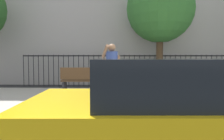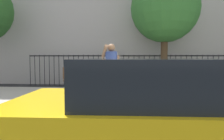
{
  "view_description": "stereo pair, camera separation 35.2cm",
  "coord_description": "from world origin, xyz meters",
  "px_view_note": "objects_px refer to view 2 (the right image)",
  "views": [
    {
      "loc": [
        -1.32,
        -4.5,
        1.47
      ],
      "look_at": [
        -1.43,
        1.84,
        1.08
      ],
      "focal_mm": 33.22,
      "sensor_mm": 36.0,
      "label": 1
    },
    {
      "loc": [
        -0.97,
        -4.48,
        1.47
      ],
      "look_at": [
        -1.43,
        1.84,
        1.08
      ],
      "focal_mm": 33.22,
      "sensor_mm": 36.0,
      "label": 2
    }
  ],
  "objects_px": {
    "pedestrian_on_phone": "(112,68)",
    "street_tree_far": "(165,9)",
    "taxi_yellow": "(168,116)",
    "street_bench": "(85,79)"
  },
  "relations": [
    {
      "from": "pedestrian_on_phone",
      "to": "street_tree_far",
      "type": "xyz_separation_m",
      "value": [
        2.14,
        3.69,
        2.53
      ]
    },
    {
      "from": "taxi_yellow",
      "to": "street_tree_far",
      "type": "bearing_deg",
      "value": 80.65
    },
    {
      "from": "pedestrian_on_phone",
      "to": "street_tree_far",
      "type": "bearing_deg",
      "value": 59.93
    },
    {
      "from": "pedestrian_on_phone",
      "to": "street_bench",
      "type": "xyz_separation_m",
      "value": [
        -1.15,
        1.62,
        -0.5
      ]
    },
    {
      "from": "taxi_yellow",
      "to": "street_bench",
      "type": "distance_m",
      "value": 5.36
    },
    {
      "from": "street_bench",
      "to": "street_tree_far",
      "type": "height_order",
      "value": "street_tree_far"
    },
    {
      "from": "street_tree_far",
      "to": "taxi_yellow",
      "type": "bearing_deg",
      "value": -99.35
    },
    {
      "from": "taxi_yellow",
      "to": "street_bench",
      "type": "xyz_separation_m",
      "value": [
        -2.13,
        4.92,
        -0.05
      ]
    },
    {
      "from": "pedestrian_on_phone",
      "to": "street_bench",
      "type": "height_order",
      "value": "pedestrian_on_phone"
    },
    {
      "from": "taxi_yellow",
      "to": "pedestrian_on_phone",
      "type": "height_order",
      "value": "pedestrian_on_phone"
    }
  ]
}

